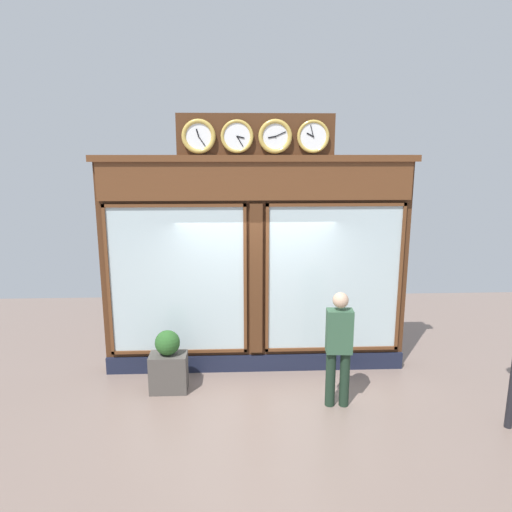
# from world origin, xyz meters

# --- Properties ---
(ground_plane) EXTENTS (14.00, 14.00, 0.00)m
(ground_plane) POSITION_xyz_m (0.00, 2.80, 0.00)
(ground_plane) COLOR #7A665B
(shop_facade) EXTENTS (5.01, 0.42, 4.13)m
(shop_facade) POSITION_xyz_m (0.00, -0.12, 1.82)
(shop_facade) COLOR #4C2B16
(shop_facade) RESTS_ON ground_plane
(pedestrian) EXTENTS (0.37, 0.24, 1.69)m
(pedestrian) POSITION_xyz_m (-1.11, 1.16, 0.93)
(pedestrian) COLOR #1C2F21
(pedestrian) RESTS_ON ground_plane
(planter_box) EXTENTS (0.56, 0.36, 0.59)m
(planter_box) POSITION_xyz_m (1.35, 0.63, 0.30)
(planter_box) COLOR #4C4742
(planter_box) RESTS_ON ground_plane
(planter_shrub) EXTENTS (0.37, 0.37, 0.37)m
(planter_shrub) POSITION_xyz_m (1.35, 0.63, 0.78)
(planter_shrub) COLOR #285623
(planter_shrub) RESTS_ON planter_box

